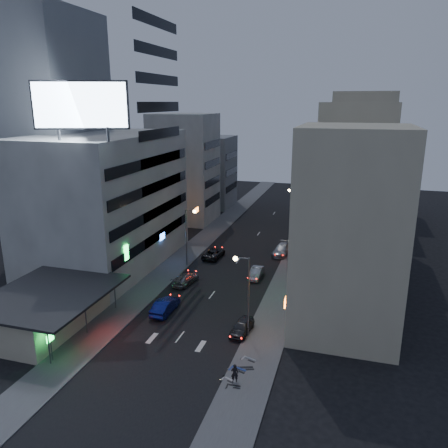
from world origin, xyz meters
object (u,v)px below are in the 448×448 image
at_px(parked_car_right_far, 282,250).
at_px(scooter_blue, 247,364).
at_px(road_car_silver, 185,279).
at_px(scooter_black_a, 241,380).
at_px(road_car_blue, 165,306).
at_px(scooter_silver_a, 236,376).
at_px(parked_car_right_near, 242,327).
at_px(scooter_black_b, 253,360).
at_px(scooter_silver_b, 257,355).
at_px(parked_car_right_mid, 256,273).
at_px(person, 235,373).
at_px(parked_car_left, 214,253).

height_order(parked_car_right_far, scooter_blue, parked_car_right_far).
relative_size(road_car_silver, scooter_black_a, 2.73).
relative_size(road_car_blue, scooter_silver_a, 2.87).
relative_size(parked_car_right_near, scooter_black_a, 2.36).
relative_size(scooter_black_b, scooter_silver_b, 1.09).
relative_size(road_car_blue, scooter_silver_b, 2.56).
bearing_deg(parked_car_right_mid, person, -82.24).
distance_m(parked_car_right_near, scooter_black_a, 8.47).
bearing_deg(road_car_blue, parked_car_right_far, -111.44).
relative_size(parked_car_left, scooter_blue, 2.38).
xyz_separation_m(parked_car_right_near, scooter_silver_b, (2.46, -4.35, 0.00)).
relative_size(parked_car_right_mid, scooter_blue, 1.95).
bearing_deg(road_car_silver, road_car_blue, 103.37).
relative_size(parked_car_right_far, scooter_silver_a, 3.22).
xyz_separation_m(parked_car_right_near, road_car_blue, (-9.04, 1.86, 0.09)).
relative_size(parked_car_right_near, scooter_silver_b, 2.18).
height_order(parked_car_right_near, road_car_blue, road_car_blue).
xyz_separation_m(scooter_black_a, scooter_blue, (-0.05, 2.14, 0.12)).
bearing_deg(scooter_black_b, person, 139.21).
distance_m(parked_car_right_mid, scooter_blue, 20.62).
relative_size(parked_car_right_near, person, 2.46).
xyz_separation_m(parked_car_right_far, scooter_blue, (1.99, -30.16, -0.01)).
bearing_deg(parked_car_left, road_car_silver, 90.38).
bearing_deg(parked_car_right_mid, scooter_black_a, -80.77).
height_order(scooter_blue, scooter_black_b, scooter_blue).
xyz_separation_m(parked_car_left, scooter_blue, (11.33, -25.97, 0.07)).
bearing_deg(road_car_silver, scooter_silver_b, 138.84).
bearing_deg(parked_car_right_near, person, -74.86).
distance_m(parked_car_left, road_car_silver, 10.13).
height_order(road_car_blue, scooter_silver_a, road_car_blue).
bearing_deg(road_car_blue, scooter_black_a, 138.42).
height_order(parked_car_right_near, road_car_silver, parked_car_right_near).
bearing_deg(parked_car_right_far, scooter_black_b, -79.64).
relative_size(parked_car_right_mid, parked_car_left, 0.82).
relative_size(scooter_blue, scooter_black_b, 1.03).
bearing_deg(road_car_blue, scooter_silver_b, 152.34).
distance_m(parked_car_right_far, scooter_silver_b, 28.53).
distance_m(person, scooter_silver_a, 0.34).
distance_m(person, scooter_silver_b, 3.70).
bearing_deg(parked_car_left, scooter_black_a, 115.03).
height_order(parked_car_right_near, person, person).
bearing_deg(scooter_silver_a, scooter_silver_b, 5.32).
bearing_deg(parked_car_right_near, parked_car_right_far, 95.05).
bearing_deg(road_car_silver, scooter_black_a, 131.23).
distance_m(parked_car_right_mid, scooter_silver_a, 22.18).
distance_m(parked_car_left, road_car_blue, 18.03).
relative_size(parked_car_right_near, parked_car_right_mid, 0.99).
bearing_deg(parked_car_right_far, person, -81.68).
xyz_separation_m(scooter_silver_a, scooter_silver_b, (1.01, 3.41, 0.06)).
distance_m(road_car_blue, person, 14.28).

